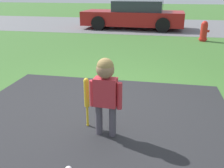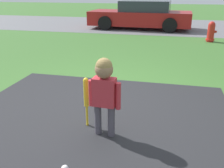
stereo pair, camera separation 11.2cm
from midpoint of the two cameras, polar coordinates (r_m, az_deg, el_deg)
The scene contains 6 objects.
ground_plane at distance 4.06m, azimuth 0.44°, elevation -3.86°, with size 60.00×60.00×0.00m, color #3D6B2D.
street_strip at distance 13.08m, azimuth 9.67°, elevation 13.08°, with size 40.00×6.00×0.01m.
child at distance 2.89m, azimuth -0.68°, elevation -0.67°, with size 0.40×0.21×0.98m.
baseball_bat at distance 3.18m, azimuth -4.90°, elevation -2.59°, with size 0.07×0.07×0.67m.
fire_hydrant at distance 9.36m, azimuth 22.02°, elevation 11.00°, with size 0.32×0.29×0.69m.
parked_car at distance 11.84m, azimuth 6.94°, elevation 15.28°, with size 4.57×2.09×1.23m.
Camera 2 is at (0.86, -3.59, 1.69)m, focal length 40.00 mm.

